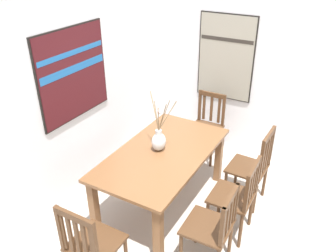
# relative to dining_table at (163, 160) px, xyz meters

# --- Properties ---
(ground_plane) EXTENTS (6.40, 6.40, 0.03)m
(ground_plane) POSITION_rel_dining_table_xyz_m (-0.23, -0.77, -0.64)
(ground_plane) COLOR #B2A89E
(wall_back) EXTENTS (6.40, 0.12, 2.70)m
(wall_back) POSITION_rel_dining_table_xyz_m (-0.23, 1.09, 0.73)
(wall_back) COLOR silver
(wall_back) RESTS_ON ground_plane
(wall_side) EXTENTS (0.12, 6.40, 2.70)m
(wall_side) POSITION_rel_dining_table_xyz_m (1.63, -0.77, 0.73)
(wall_side) COLOR silver
(wall_side) RESTS_ON ground_plane
(dining_table) EXTENTS (1.67, 0.93, 0.73)m
(dining_table) POSITION_rel_dining_table_xyz_m (0.00, 0.00, 0.00)
(dining_table) COLOR brown
(dining_table) RESTS_ON ground_plane
(centerpiece_vase) EXTENTS (0.22, 0.32, 0.66)m
(centerpiece_vase) POSITION_rel_dining_table_xyz_m (0.02, 0.06, 0.24)
(centerpiece_vase) COLOR silver
(centerpiece_vase) RESTS_ON dining_table
(chair_0) EXTENTS (0.43, 0.43, 0.90)m
(chair_0) POSITION_rel_dining_table_xyz_m (-0.02, -0.88, -0.14)
(chair_0) COLOR #4C301C
(chair_0) RESTS_ON ground_plane
(chair_1) EXTENTS (0.43, 0.43, 0.89)m
(chair_1) POSITION_rel_dining_table_xyz_m (-0.52, -0.83, -0.15)
(chair_1) COLOR #4C301C
(chair_1) RESTS_ON ground_plane
(chair_2) EXTENTS (0.42, 0.42, 0.93)m
(chair_2) POSITION_rel_dining_table_xyz_m (1.22, -0.01, -0.14)
(chair_2) COLOR #4C301C
(chair_2) RESTS_ON ground_plane
(chair_3) EXTENTS (0.43, 0.43, 0.97)m
(chair_3) POSITION_rel_dining_table_xyz_m (0.55, -0.87, -0.12)
(chair_3) COLOR #4C301C
(chair_3) RESTS_ON ground_plane
(chair_4) EXTENTS (0.42, 0.42, 0.94)m
(chair_4) POSITION_rel_dining_table_xyz_m (-1.25, -0.01, -0.13)
(chair_4) COLOR #4C301C
(chair_4) RESTS_ON ground_plane
(painting_on_back_wall) EXTENTS (1.01, 0.05, 1.01)m
(painting_on_back_wall) POSITION_rel_dining_table_xyz_m (-0.15, 1.02, 0.88)
(painting_on_back_wall) COLOR black
(painting_on_side_wall) EXTENTS (0.05, 0.78, 1.16)m
(painting_on_side_wall) POSITION_rel_dining_table_xyz_m (1.57, -0.08, 0.76)
(painting_on_side_wall) COLOR black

